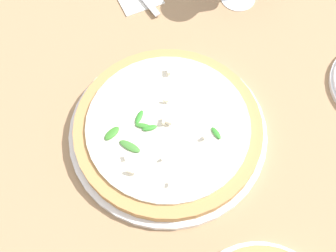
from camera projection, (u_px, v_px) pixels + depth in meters
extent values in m
plane|color=#9E7A56|center=(165.00, 140.00, 0.82)|extent=(6.00, 6.00, 0.00)
cylinder|color=white|center=(168.00, 132.00, 0.82)|extent=(0.34, 0.34, 0.01)
cylinder|color=#B7844C|center=(168.00, 128.00, 0.80)|extent=(0.32, 0.32, 0.02)
cylinder|color=silver|center=(168.00, 125.00, 0.79)|extent=(0.28, 0.28, 0.01)
ellipsoid|color=#3F7C31|center=(130.00, 146.00, 0.77)|extent=(0.03, 0.04, 0.01)
ellipsoid|color=#387C28|center=(112.00, 136.00, 0.78)|extent=(0.03, 0.03, 0.01)
ellipsoid|color=#33832B|center=(216.00, 133.00, 0.78)|extent=(0.03, 0.02, 0.01)
ellipsoid|color=#37802B|center=(143.00, 126.00, 0.79)|extent=(0.02, 0.03, 0.01)
ellipsoid|color=#31832A|center=(139.00, 117.00, 0.79)|extent=(0.03, 0.02, 0.01)
ellipsoid|color=#34832B|center=(150.00, 128.00, 0.78)|extent=(0.01, 0.03, 0.01)
cube|color=#EFE5C6|center=(207.00, 136.00, 0.77)|extent=(0.01, 0.01, 0.01)
cube|color=#EFE5C6|center=(131.00, 172.00, 0.74)|extent=(0.01, 0.01, 0.01)
cube|color=#EFE5C6|center=(169.00, 71.00, 0.83)|extent=(0.01, 0.01, 0.01)
cube|color=#EFE5C6|center=(125.00, 157.00, 0.76)|extent=(0.01, 0.00, 0.01)
cube|color=#EFE5C6|center=(163.00, 120.00, 0.79)|extent=(0.01, 0.01, 0.01)
cube|color=#EFE5C6|center=(166.00, 100.00, 0.80)|extent=(0.01, 0.01, 0.01)
cube|color=#EFE5C6|center=(171.00, 184.00, 0.73)|extent=(0.01, 0.00, 0.00)
cube|color=#EFE5C6|center=(168.00, 122.00, 0.78)|extent=(0.01, 0.01, 0.01)
cube|color=#EFE5C6|center=(169.00, 120.00, 0.79)|extent=(0.01, 0.00, 0.01)
cube|color=#EFE5C6|center=(164.00, 158.00, 0.75)|extent=(0.01, 0.01, 0.01)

